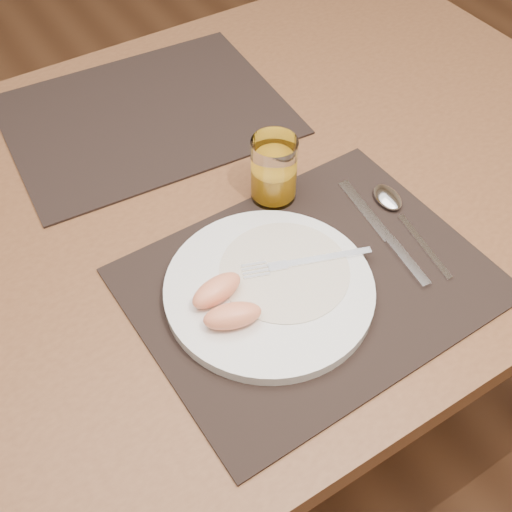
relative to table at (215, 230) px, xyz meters
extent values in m
plane|color=brown|center=(0.00, 0.00, -0.67)|extent=(5.00, 5.00, 0.00)
cube|color=brown|center=(0.00, 0.00, 0.06)|extent=(1.40, 0.90, 0.04)
cylinder|color=brown|center=(0.62, 0.37, -0.31)|extent=(0.06, 0.06, 0.71)
cube|color=black|center=(0.02, -0.22, 0.09)|extent=(0.46, 0.36, 0.00)
cube|color=black|center=(0.00, 0.22, 0.09)|extent=(0.47, 0.38, 0.00)
cylinder|color=white|center=(-0.03, -0.21, 0.10)|extent=(0.27, 0.27, 0.02)
cylinder|color=white|center=(0.00, -0.20, 0.10)|extent=(0.17, 0.17, 0.00)
cube|color=silver|center=(0.06, -0.21, 0.11)|extent=(0.11, 0.05, 0.00)
cube|color=silver|center=(-0.01, -0.19, 0.11)|extent=(0.03, 0.02, 0.00)
cube|color=silver|center=(-0.04, -0.18, 0.11)|extent=(0.04, 0.03, 0.00)
cube|color=silver|center=(0.16, -0.16, 0.09)|extent=(0.03, 0.13, 0.00)
cube|color=silver|center=(0.15, -0.26, 0.09)|extent=(0.03, 0.09, 0.01)
cube|color=silver|center=(0.19, -0.25, 0.09)|extent=(0.03, 0.12, 0.00)
ellipsoid|color=silver|center=(0.21, -0.16, 0.09)|extent=(0.04, 0.06, 0.01)
cylinder|color=white|center=(0.07, -0.06, 0.14)|extent=(0.07, 0.07, 0.10)
cylinder|color=orange|center=(0.07, -0.06, 0.11)|extent=(0.06, 0.06, 0.05)
ellipsoid|color=#FF9668|center=(-0.10, -0.23, 0.12)|extent=(0.08, 0.05, 0.03)
ellipsoid|color=#FF9668|center=(-0.10, -0.19, 0.12)|extent=(0.08, 0.04, 0.03)
camera|label=1|loc=(-0.32, -0.62, 0.75)|focal=45.00mm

